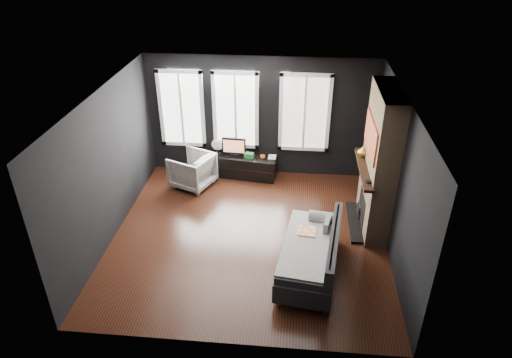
# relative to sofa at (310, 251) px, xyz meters

# --- Properties ---
(floor) EXTENTS (5.00, 5.00, 0.00)m
(floor) POSITION_rel_sofa_xyz_m (-1.10, 0.87, -0.42)
(floor) COLOR black
(floor) RESTS_ON ground
(ceiling) EXTENTS (5.00, 5.00, 0.00)m
(ceiling) POSITION_rel_sofa_xyz_m (-1.10, 0.87, 2.28)
(ceiling) COLOR white
(ceiling) RESTS_ON ground
(wall_back) EXTENTS (5.00, 0.02, 2.70)m
(wall_back) POSITION_rel_sofa_xyz_m (-1.10, 3.37, 0.93)
(wall_back) COLOR black
(wall_back) RESTS_ON ground
(wall_left) EXTENTS (0.02, 5.00, 2.70)m
(wall_left) POSITION_rel_sofa_xyz_m (-3.60, 0.87, 0.93)
(wall_left) COLOR black
(wall_left) RESTS_ON ground
(wall_right) EXTENTS (0.02, 5.00, 2.70)m
(wall_right) POSITION_rel_sofa_xyz_m (1.40, 0.87, 0.93)
(wall_right) COLOR black
(wall_right) RESTS_ON ground
(windows) EXTENTS (4.00, 0.16, 1.76)m
(windows) POSITION_rel_sofa_xyz_m (-1.55, 3.33, 1.96)
(windows) COLOR white
(windows) RESTS_ON wall_back
(fireplace) EXTENTS (0.70, 1.62, 2.70)m
(fireplace) POSITION_rel_sofa_xyz_m (1.20, 1.47, 0.93)
(fireplace) COLOR #93724C
(fireplace) RESTS_ON floor
(sofa) EXTENTS (1.22, 2.05, 0.83)m
(sofa) POSITION_rel_sofa_xyz_m (0.00, 0.00, 0.00)
(sofa) COLOR black
(sofa) RESTS_ON floor
(stripe_pillow) EXTENTS (0.15, 0.35, 0.34)m
(stripe_pillow) POSITION_rel_sofa_xyz_m (0.27, 0.41, 0.18)
(stripe_pillow) COLOR gray
(stripe_pillow) RESTS_ON sofa
(armchair) EXTENTS (1.01, 1.03, 0.83)m
(armchair) POSITION_rel_sofa_xyz_m (-2.53, 2.60, -0.00)
(armchair) COLOR white
(armchair) RESTS_ON floor
(media_console) EXTENTS (1.50, 0.64, 0.50)m
(media_console) POSITION_rel_sofa_xyz_m (-1.45, 3.11, -0.17)
(media_console) COLOR black
(media_console) RESTS_ON floor
(monitor) EXTENTS (0.55, 0.15, 0.48)m
(monitor) POSITION_rel_sofa_xyz_m (-1.68, 3.14, 0.33)
(monitor) COLOR black
(monitor) RESTS_ON media_console
(desk_fan) EXTENTS (0.29, 0.29, 0.37)m
(desk_fan) POSITION_rel_sofa_xyz_m (-2.06, 3.20, 0.27)
(desk_fan) COLOR #9D9D9D
(desk_fan) RESTS_ON media_console
(mug) EXTENTS (0.14, 0.13, 0.12)m
(mug) POSITION_rel_sofa_xyz_m (-1.03, 3.04, 0.14)
(mug) COLOR orange
(mug) RESTS_ON media_console
(book) EXTENTS (0.17, 0.02, 0.23)m
(book) POSITION_rel_sofa_xyz_m (-0.91, 3.13, 0.20)
(book) COLOR #BFB396
(book) RESTS_ON media_console
(storage_box) EXTENTS (0.22, 0.16, 0.11)m
(storage_box) POSITION_rel_sofa_xyz_m (-1.33, 3.08, 0.14)
(storage_box) COLOR #2E7F3E
(storage_box) RESTS_ON media_console
(mantel_vase) EXTENTS (0.24, 0.25, 0.20)m
(mantel_vase) POSITION_rel_sofa_xyz_m (0.95, 1.92, 0.91)
(mantel_vase) COLOR gold
(mantel_vase) RESTS_ON fireplace
(mantel_clock) EXTENTS (0.11, 0.11, 0.04)m
(mantel_clock) POSITION_rel_sofa_xyz_m (0.95, 0.92, 0.83)
(mantel_clock) COLOR black
(mantel_clock) RESTS_ON fireplace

